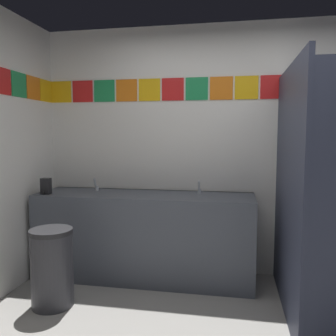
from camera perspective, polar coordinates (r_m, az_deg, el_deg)
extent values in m
cube|color=white|center=(3.72, 10.44, 2.78)|extent=(4.01, 0.08, 2.58)
cube|color=yellow|center=(4.15, -16.88, 11.70)|extent=(0.23, 0.01, 0.23)
cube|color=red|center=(4.05, -13.66, 11.95)|extent=(0.23, 0.01, 0.23)
cube|color=#1E8C4C|center=(3.95, -10.27, 12.18)|extent=(0.23, 0.01, 0.23)
cube|color=orange|center=(3.87, -6.72, 12.37)|extent=(0.23, 0.01, 0.23)
cube|color=yellow|center=(3.81, -3.03, 12.52)|extent=(0.23, 0.01, 0.23)
cube|color=red|center=(3.76, 0.78, 12.62)|extent=(0.23, 0.01, 0.23)
cube|color=#1E8C4C|center=(3.72, 4.67, 12.67)|extent=(0.23, 0.01, 0.23)
cube|color=orange|center=(3.70, 8.62, 12.66)|extent=(0.23, 0.01, 0.23)
cube|color=yellow|center=(3.70, 12.59, 12.59)|extent=(0.23, 0.01, 0.23)
cube|color=red|center=(3.72, 16.54, 12.47)|extent=(0.23, 0.01, 0.23)
cube|color=#1E8C4C|center=(3.75, 20.43, 12.29)|extent=(0.23, 0.01, 0.23)
cube|color=orange|center=(3.80, 24.24, 12.06)|extent=(0.23, 0.01, 0.23)
cube|color=red|center=(3.49, -25.24, 12.64)|extent=(0.01, 0.23, 0.23)
cube|color=#1E8C4C|center=(3.69, -22.98, 12.31)|extent=(0.01, 0.23, 0.23)
cube|color=orange|center=(3.90, -20.96, 12.00)|extent=(0.01, 0.23, 0.23)
cube|color=yellow|center=(4.11, -19.14, 11.71)|extent=(0.01, 0.23, 0.23)
cube|color=#4C515B|center=(3.64, -3.84, -10.92)|extent=(2.18, 0.60, 0.86)
cube|color=#4C515B|center=(3.82, -2.82, -4.12)|extent=(2.18, 0.03, 0.08)
cylinder|color=white|center=(3.70, -12.21, -4.80)|extent=(0.34, 0.34, 0.10)
cylinder|color=white|center=(3.43, 4.87, -5.49)|extent=(0.34, 0.34, 0.10)
cylinder|color=silver|center=(3.81, -11.42, -3.25)|extent=(0.04, 0.04, 0.05)
cylinder|color=silver|center=(3.76, -11.73, -2.31)|extent=(0.02, 0.06, 0.09)
cylinder|color=silver|center=(3.55, 5.11, -3.80)|extent=(0.04, 0.04, 0.05)
cylinder|color=silver|center=(3.49, 5.04, -2.80)|extent=(0.02, 0.06, 0.09)
cube|color=black|center=(3.73, -19.15, -2.78)|extent=(0.09, 0.07, 0.16)
cylinder|color=black|center=(3.70, -19.47, -3.80)|extent=(0.02, 0.02, 0.03)
cube|color=#33384C|center=(3.04, 18.96, -3.40)|extent=(0.04, 1.42, 2.01)
cylinder|color=silver|center=(2.36, 21.94, -3.55)|extent=(0.02, 0.02, 0.10)
cylinder|color=#333338|center=(3.26, -18.26, -15.39)|extent=(0.35, 0.35, 0.63)
cylinder|color=#262628|center=(3.16, -18.44, -9.73)|extent=(0.36, 0.36, 0.04)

